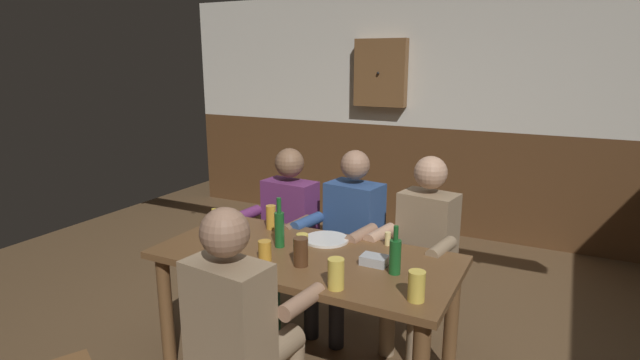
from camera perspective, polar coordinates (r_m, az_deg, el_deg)
ground_plane at (r=3.30m, az=-0.20°, el=-19.77°), size 7.28×7.28×0.00m
back_wall_upper at (r=5.31m, az=13.69°, el=13.28°), size 6.06×0.12×1.37m
back_wall_wainscot at (r=5.45m, az=12.95°, el=0.04°), size 6.06×0.12×1.13m
dining_table at (r=2.87m, az=-1.72°, el=-10.63°), size 1.71×0.81×0.76m
person_0 at (r=3.60m, az=-4.20°, el=-5.10°), size 0.55×0.55×1.21m
person_1 at (r=3.38m, az=3.27°, el=-6.16°), size 0.54×0.57×1.24m
person_2 at (r=3.23m, az=11.72°, el=-7.29°), size 0.52×0.57×1.24m
person_3 at (r=2.38m, az=-9.16°, el=-15.43°), size 0.55×0.55×1.22m
table_candle at (r=2.96m, az=7.82°, el=-6.72°), size 0.04×0.04×0.08m
condiment_caddy at (r=2.69m, az=6.29°, el=-9.18°), size 0.14×0.10×0.05m
plate_0 at (r=3.02m, az=0.73°, el=-6.86°), size 0.27×0.27×0.01m
bottle_0 at (r=2.57m, az=8.66°, el=-8.60°), size 0.06×0.06×0.26m
bottle_1 at (r=2.89m, az=-4.71°, el=-5.51°), size 0.06×0.06×0.30m
bottle_2 at (r=2.84m, az=-11.96°, el=-6.51°), size 0.07×0.07×0.27m
pint_glass_0 at (r=2.33m, az=11.07°, el=-11.92°), size 0.08×0.08×0.14m
pint_glass_1 at (r=2.39m, az=1.85°, el=-10.76°), size 0.08×0.08×0.15m
pint_glass_2 at (r=3.21m, az=-5.67°, el=-4.29°), size 0.06×0.06×0.15m
pint_glass_3 at (r=2.73m, az=-6.38°, el=-8.13°), size 0.07×0.07×0.11m
pint_glass_4 at (r=2.81m, az=-2.06°, el=-7.37°), size 0.07×0.07×0.12m
pint_glass_5 at (r=2.64m, az=-2.23°, el=-8.28°), size 0.08×0.08×0.15m
wall_dart_cabinet at (r=5.36m, az=7.01°, el=12.16°), size 0.56×0.15×0.70m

